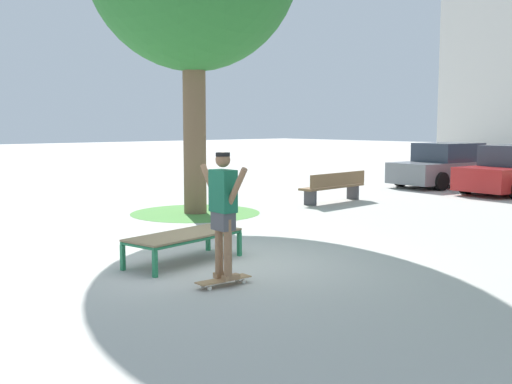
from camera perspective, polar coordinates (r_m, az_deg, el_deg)
name	(u,v)px	position (r m, az deg, el deg)	size (l,w,h in m)	color
ground_plane	(213,264)	(9.62, -4.02, -6.66)	(120.00, 120.00, 0.00)	#B7B5AD
skate_box	(184,237)	(9.68, -6.66, -4.10)	(1.07, 2.00, 0.46)	#237A4C
skateboard	(224,280)	(8.35, -3.01, -8.11)	(0.24, 0.81, 0.09)	#9E754C
skater	(223,206)	(8.16, -3.04, -1.32)	(1.00, 0.30, 1.69)	#8E6647
grass_patch_near_left	(195,213)	(15.10, -5.60, -1.92)	(3.14, 3.14, 0.01)	#519342
car_grey	(446,166)	(22.52, 17.09, 2.28)	(2.24, 4.35, 1.50)	slate
park_bench	(334,186)	(17.16, 7.21, 0.53)	(0.60, 2.42, 0.83)	brown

